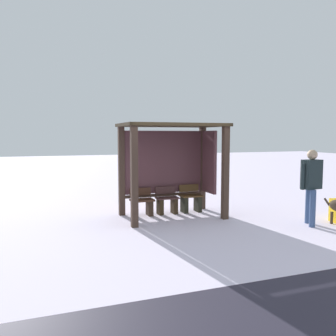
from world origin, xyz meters
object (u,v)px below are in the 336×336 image
Objects in this scene: bench_center_inside at (167,203)px; person_walking at (311,181)px; bench_left_inside at (142,205)px; bench_right_inside at (191,201)px; bus_shelter at (173,152)px.

bench_center_inside is 0.41× the size of person_walking.
person_walking is at bearing -33.35° from bench_left_inside.
person_walking is at bearing -47.86° from bench_right_inside.
person_walking is at bearing -38.91° from bus_shelter.
bus_shelter is 1.41m from bench_center_inside.
bench_right_inside is at bearing 132.14° from person_walking.
bench_right_inside is (0.59, 0.15, -1.39)m from bus_shelter.
bench_center_inside is at bearing 140.48° from person_walking.
person_walking is (2.81, -2.32, 0.78)m from bench_center_inside.
bench_left_inside is 0.97× the size of bench_right_inside.
bench_right_inside is (0.71, -0.00, 0.01)m from bench_center_inside.
bench_center_inside is at bearing 179.97° from bench_right_inside.
person_walking reaches higher than bench_right_inside.
bench_left_inside is 0.71m from bench_center_inside.
bus_shelter reaches higher than bench_center_inside.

